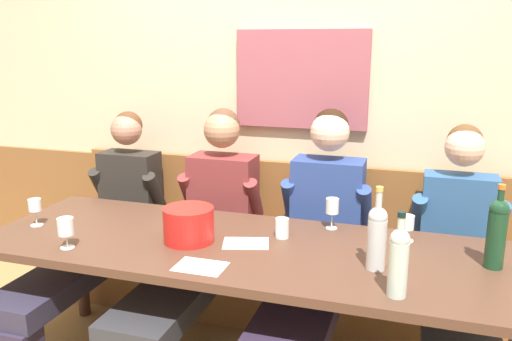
% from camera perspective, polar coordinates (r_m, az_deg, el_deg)
% --- Properties ---
extents(room_wall_back, '(6.80, 0.12, 2.80)m').
position_cam_1_polar(room_wall_back, '(3.21, 3.77, 9.30)').
color(room_wall_back, beige).
rests_on(room_wall_back, ground).
extents(wood_wainscot_panel, '(6.80, 0.03, 0.90)m').
position_cam_1_polar(wood_wainscot_panel, '(3.37, 3.28, -7.09)').
color(wood_wainscot_panel, brown).
rests_on(wood_wainscot_panel, ground).
extents(wall_bench, '(2.73, 0.42, 0.94)m').
position_cam_1_polar(wall_bench, '(3.25, 2.29, -11.17)').
color(wall_bench, brown).
rests_on(wall_bench, ground).
extents(dining_table, '(2.43, 0.85, 0.74)m').
position_cam_1_polar(dining_table, '(2.48, -2.01, -9.55)').
color(dining_table, '#4E3224').
rests_on(dining_table, ground).
extents(person_center_left_seat, '(0.46, 1.28, 1.24)m').
position_cam_1_polar(person_center_left_seat, '(3.18, -16.90, -6.19)').
color(person_center_left_seat, '#2E263B').
rests_on(person_center_left_seat, ground).
extents(person_left_seat, '(0.49, 1.29, 1.28)m').
position_cam_1_polar(person_left_seat, '(2.90, -6.04, -6.93)').
color(person_left_seat, '#32283B').
rests_on(person_left_seat, ground).
extents(person_center_right_seat, '(0.50, 1.29, 1.30)m').
position_cam_1_polar(person_center_right_seat, '(2.72, 6.47, -8.17)').
color(person_center_right_seat, '#273130').
rests_on(person_center_right_seat, ground).
extents(person_right_seat, '(0.47, 1.29, 1.25)m').
position_cam_1_polar(person_right_seat, '(2.67, 21.29, -10.44)').
color(person_right_seat, '#25373E').
rests_on(person_right_seat, ground).
extents(ice_bucket, '(0.24, 0.24, 0.16)m').
position_cam_1_polar(ice_bucket, '(2.47, -7.37, -5.86)').
color(ice_bucket, red).
rests_on(ice_bucket, dining_table).
extents(wine_bottle_amber_mid, '(0.08, 0.08, 0.36)m').
position_cam_1_polar(wine_bottle_amber_mid, '(2.36, 24.80, -6.04)').
color(wine_bottle_amber_mid, '#173C23').
rests_on(wine_bottle_amber_mid, dining_table).
extents(wine_bottle_clear_water, '(0.07, 0.07, 0.33)m').
position_cam_1_polar(wine_bottle_clear_water, '(1.99, 15.30, -9.40)').
color(wine_bottle_clear_water, silver).
rests_on(wine_bottle_clear_water, dining_table).
extents(wine_bottle_green_tall, '(0.08, 0.08, 0.35)m').
position_cam_1_polar(wine_bottle_green_tall, '(2.19, 13.06, -6.92)').
color(wine_bottle_green_tall, '#B9BFC0').
rests_on(wine_bottle_green_tall, dining_table).
extents(wine_glass_mid_right, '(0.07, 0.07, 0.14)m').
position_cam_1_polar(wine_glass_mid_right, '(2.51, -20.05, -5.94)').
color(wine_glass_mid_right, silver).
rests_on(wine_glass_mid_right, dining_table).
extents(wine_glass_right_end, '(0.06, 0.06, 0.16)m').
position_cam_1_polar(wine_glass_right_end, '(2.63, 8.32, -4.03)').
color(wine_glass_right_end, silver).
rests_on(wine_glass_right_end, dining_table).
extents(wine_glass_center_front, '(0.07, 0.07, 0.13)m').
position_cam_1_polar(wine_glass_center_front, '(2.55, 16.17, -5.58)').
color(wine_glass_center_front, silver).
rests_on(wine_glass_center_front, dining_table).
extents(wine_glass_near_bucket, '(0.06, 0.06, 0.14)m').
position_cam_1_polar(wine_glass_near_bucket, '(2.87, -22.99, -3.62)').
color(wine_glass_near_bucket, silver).
rests_on(wine_glass_near_bucket, dining_table).
extents(water_tumbler_left, '(0.07, 0.07, 0.10)m').
position_cam_1_polar(water_tumbler_left, '(2.50, 2.87, -6.29)').
color(water_tumbler_left, silver).
rests_on(water_tumbler_left, dining_table).
extents(tasting_sheet_left_guest, '(0.21, 0.15, 0.00)m').
position_cam_1_polar(tasting_sheet_left_guest, '(2.22, -6.09, -10.38)').
color(tasting_sheet_left_guest, white).
rests_on(tasting_sheet_left_guest, dining_table).
extents(tasting_sheet_right_guest, '(0.24, 0.20, 0.00)m').
position_cam_1_polar(tasting_sheet_right_guest, '(2.45, -1.12, -7.94)').
color(tasting_sheet_right_guest, white).
rests_on(tasting_sheet_right_guest, dining_table).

